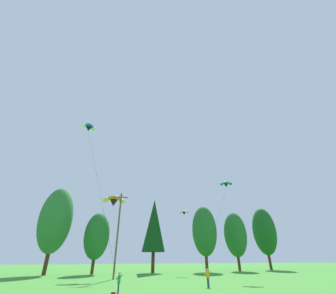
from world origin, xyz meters
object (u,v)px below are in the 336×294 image
at_px(utility_pole, 118,231).
at_px(parafoil_kite_far_blue_white, 89,127).
at_px(parafoil_kite_high_orange, 114,201).
at_px(kite_flyer_mid, 208,276).
at_px(parafoil_kite_low_white, 184,213).
at_px(parafoil_kite_mid_teal, 226,184).
at_px(kite_flyer_near, 119,281).

bearing_deg(utility_pole, parafoil_kite_far_blue_white, -130.10).
height_order(parafoil_kite_high_orange, parafoil_kite_far_blue_white, parafoil_kite_far_blue_white).
xyz_separation_m(kite_flyer_mid, parafoil_kite_low_white, (4.73, 20.15, 10.17)).
bearing_deg(parafoil_kite_high_orange, parafoil_kite_far_blue_white, -115.88).
height_order(parafoil_kite_mid_teal, parafoil_kite_far_blue_white, parafoil_kite_far_blue_white).
xyz_separation_m(kite_flyer_mid, parafoil_kite_high_orange, (-10.03, 14.95, 10.59)).
relative_size(utility_pole, kite_flyer_mid, 7.18).
bearing_deg(parafoil_kite_low_white, kite_flyer_near, -121.17).
bearing_deg(kite_flyer_mid, parafoil_kite_far_blue_white, 162.34).
relative_size(parafoil_kite_high_orange, parafoil_kite_low_white, 0.90).
xyz_separation_m(parafoil_kite_high_orange, parafoil_kite_low_white, (14.77, 5.19, -0.42)).
height_order(kite_flyer_mid, parafoil_kite_far_blue_white, parafoil_kite_far_blue_white).
bearing_deg(kite_flyer_near, utility_pole, 88.61).
bearing_deg(parafoil_kite_high_orange, kite_flyer_near, -87.90).
bearing_deg(kite_flyer_mid, kite_flyer_near, -161.35).
bearing_deg(kite_flyer_near, parafoil_kite_low_white, 58.83).
xyz_separation_m(parafoil_kite_high_orange, parafoil_kite_far_blue_white, (-4.94, -10.18, 8.08)).
bearing_deg(parafoil_kite_far_blue_white, utility_pole, 49.90).
relative_size(utility_pole, parafoil_kite_far_blue_white, 0.65).
relative_size(kite_flyer_mid, parafoil_kite_mid_teal, 0.13).
height_order(utility_pole, parafoil_kite_mid_teal, parafoil_kite_mid_teal).
bearing_deg(kite_flyer_mid, parafoil_kite_high_orange, 123.86).
bearing_deg(parafoil_kite_far_blue_white, parafoil_kite_high_orange, 64.12).
xyz_separation_m(utility_pole, kite_flyer_near, (-0.36, -15.02, -5.35)).
height_order(parafoil_kite_high_orange, parafoil_kite_low_white, parafoil_kite_high_orange).
distance_m(utility_pole, parafoil_kite_low_white, 16.75).
bearing_deg(kite_flyer_near, parafoil_kite_mid_teal, 34.66).
bearing_deg(parafoil_kite_high_orange, parafoil_kite_low_white, 19.38).
bearing_deg(parafoil_kite_low_white, parafoil_kite_mid_teal, -66.47).
xyz_separation_m(kite_flyer_near, parafoil_kite_far_blue_white, (-5.61, 7.93, 18.67)).
bearing_deg(parafoil_kite_high_orange, utility_pole, -71.61).
distance_m(kite_flyer_near, parafoil_kite_high_orange, 20.99).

